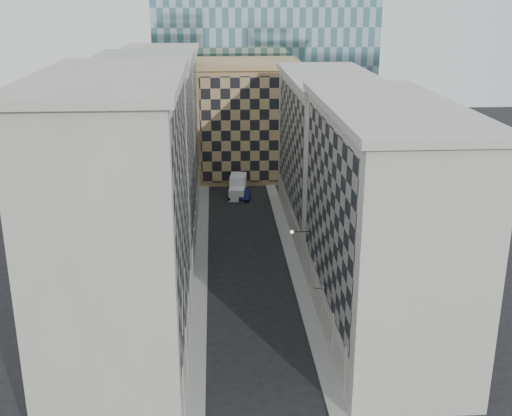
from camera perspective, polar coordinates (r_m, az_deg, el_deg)
name	(u,v)px	position (r m, az deg, el deg)	size (l,w,h in m)	color
sidewalk_west	(201,266)	(72.46, -4.91, -5.15)	(1.50, 100.00, 0.15)	gray
sidewalk_east	(294,263)	(72.94, 3.39, -4.94)	(1.50, 100.00, 0.15)	gray
bldg_left_a	(120,228)	(50.96, -11.98, -1.77)	(10.80, 22.80, 23.70)	#A49E93
bldg_left_b	(148,163)	(71.96, -9.62, 3.98)	(10.80, 22.80, 22.70)	gray
bldg_left_c	(162,127)	(93.43, -8.32, 7.11)	(10.80, 22.80, 21.70)	#A49E93
bldg_right_a	(382,223)	(56.49, 11.11, -1.28)	(10.80, 26.80, 20.70)	#B5AEA6
bldg_right_b	(328,153)	(81.90, 6.44, 4.85)	(10.80, 28.80, 19.70)	#B5AEA6
tan_block	(248,119)	(106.18, -0.76, 7.93)	(16.80, 14.80, 18.80)	tan
church_tower	(232,5)	(118.34, -2.18, 17.56)	(7.20, 7.20, 51.50)	#302B25
flagpoles_left	(184,300)	(47.40, -6.46, -8.12)	(0.10, 6.33, 2.33)	gray
bracket_lamp	(294,232)	(65.01, 3.37, -2.14)	(1.98, 0.36, 0.36)	black
box_truck	(238,188)	(96.33, -1.63, 1.83)	(2.97, 5.87, 3.09)	white
dark_car	(245,194)	(95.24, -0.99, 1.23)	(1.46, 4.20, 1.38)	#0F113A
shop_sign	(312,293)	(57.81, 4.98, -7.50)	(1.20, 0.78, 0.86)	black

